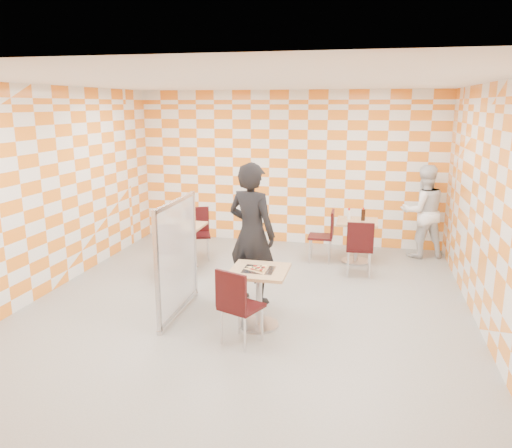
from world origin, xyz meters
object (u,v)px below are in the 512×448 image
at_px(second_table, 357,234).
at_px(empty_table, 183,239).
at_px(chair_empty_near, 168,246).
at_px(soda_bottle, 363,215).
at_px(main_table, 259,288).
at_px(chair_second_side, 326,232).
at_px(chair_main_front, 237,302).
at_px(chair_empty_far, 198,229).
at_px(chair_second_front, 360,244).
at_px(man_dark, 252,234).
at_px(partition, 177,257).
at_px(man_white, 423,211).
at_px(sport_bottle, 349,214).

distance_m(second_table, empty_table, 3.03).
relative_size(chair_empty_near, soda_bottle, 4.02).
xyz_separation_m(main_table, chair_empty_near, (-1.78, 1.40, 0.04)).
bearing_deg(main_table, chair_second_side, 78.51).
bearing_deg(second_table, chair_main_front, -109.50).
relative_size(chair_empty_far, soda_bottle, 4.02).
height_order(empty_table, chair_empty_far, chair_empty_far).
relative_size(chair_second_side, soda_bottle, 4.02).
height_order(chair_second_front, chair_empty_far, same).
bearing_deg(soda_bottle, man_dark, -123.85).
xyz_separation_m(chair_second_front, soda_bottle, (0.03, 0.82, 0.31)).
distance_m(partition, man_white, 4.80).
distance_m(partition, man_dark, 1.08).
relative_size(main_table, chair_second_side, 0.81).
relative_size(chair_second_front, chair_empty_near, 1.00).
height_order(chair_second_front, chair_empty_near, same).
relative_size(empty_table, man_white, 0.44).
xyz_separation_m(chair_main_front, chair_second_side, (0.72, 3.43, 0.00)).
bearing_deg(chair_main_front, chair_empty_far, 116.41).
height_order(chair_empty_near, chair_empty_far, same).
distance_m(chair_empty_near, soda_bottle, 3.39).
relative_size(empty_table, chair_empty_far, 0.81).
bearing_deg(empty_table, chair_empty_near, -91.70).
bearing_deg(chair_second_front, chair_second_side, 131.08).
xyz_separation_m(man_white, sport_bottle, (-1.30, -0.50, -0.01)).
bearing_deg(chair_second_side, empty_table, -159.52).
distance_m(main_table, chair_main_front, 0.59).
relative_size(empty_table, chair_main_front, 0.81).
bearing_deg(sport_bottle, man_white, 21.15).
relative_size(second_table, chair_empty_far, 0.81).
bearing_deg(soda_bottle, chair_empty_near, -152.01).
relative_size(chair_second_front, sport_bottle, 4.62).
bearing_deg(chair_second_front, sport_bottle, 104.07).
distance_m(empty_table, chair_empty_far, 0.59).
height_order(chair_second_side, sport_bottle, sport_bottle).
bearing_deg(chair_main_front, second_table, 70.50).
height_order(second_table, chair_second_front, chair_second_front).
xyz_separation_m(empty_table, sport_bottle, (2.72, 1.07, 0.33)).
bearing_deg(man_white, empty_table, 3.09).
height_order(second_table, man_dark, man_dark).
bearing_deg(partition, main_table, -7.05).
distance_m(empty_table, chair_empty_near, 0.58).
height_order(chair_empty_far, man_white, man_white).
distance_m(empty_table, man_white, 4.33).
xyz_separation_m(main_table, man_dark, (-0.28, 0.78, 0.48)).
xyz_separation_m(chair_second_side, chair_empty_near, (-2.36, -1.46, 0.00)).
height_order(main_table, soda_bottle, soda_bottle).
relative_size(chair_empty_far, man_dark, 0.47).
distance_m(chair_main_front, partition, 1.24).
relative_size(second_table, man_dark, 0.38).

